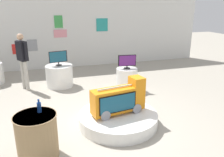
{
  "coord_description": "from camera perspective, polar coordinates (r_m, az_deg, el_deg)",
  "views": [
    {
      "loc": [
        -1.36,
        -4.4,
        2.58
      ],
      "look_at": [
        0.28,
        0.83,
        0.81
      ],
      "focal_mm": 36.51,
      "sensor_mm": 36.0,
      "label": 1
    }
  ],
  "objects": [
    {
      "name": "ground_plane",
      "position": [
        5.28,
        -0.2,
        -11.34
      ],
      "size": [
        30.0,
        30.0,
        0.0
      ],
      "primitive_type": "plane",
      "color": "#A8A091"
    },
    {
      "name": "bottle_on_side_table",
      "position": [
        4.14,
        -17.77,
        -6.82
      ],
      "size": [
        0.07,
        0.07,
        0.24
      ],
      "color": "navy",
      "rests_on": "side_table_round"
    },
    {
      "name": "main_display_pedestal",
      "position": [
        5.23,
        1.49,
        -10.0
      ],
      "size": [
        1.78,
        1.78,
        0.27
      ],
      "primitive_type": "cylinder",
      "color": "white",
      "rests_on": "ground"
    },
    {
      "name": "novelty_firetruck_tv",
      "position": [
        5.04,
        1.82,
        -5.36
      ],
      "size": [
        1.24,
        0.54,
        0.79
      ],
      "color": "gray",
      "rests_on": "main_display_pedestal"
    },
    {
      "name": "side_table_round",
      "position": [
        4.27,
        -18.25,
        -13.54
      ],
      "size": [
        0.73,
        0.73,
        0.81
      ],
      "color": "#9E7F56",
      "rests_on": "ground"
    },
    {
      "name": "tv_on_left_rear",
      "position": [
        7.55,
        -13.34,
        5.16
      ],
      "size": [
        0.58,
        0.21,
        0.48
      ],
      "color": "black",
      "rests_on": "display_pedestal_left_rear"
    },
    {
      "name": "tv_on_center_rear",
      "position": [
        7.01,
        3.81,
        4.35
      ],
      "size": [
        0.56,
        0.2,
        0.43
      ],
      "color": "black",
      "rests_on": "display_pedestal_center_rear"
    },
    {
      "name": "shopper_browsing_near_truck",
      "position": [
        7.58,
        -21.49,
        4.98
      ],
      "size": [
        0.37,
        0.49,
        1.77
      ],
      "color": "#B2ADA3",
      "rests_on": "ground"
    },
    {
      "name": "display_pedestal_left_rear",
      "position": [
        7.71,
        -13.0,
        0.67
      ],
      "size": [
        0.87,
        0.87,
        0.71
      ],
      "primitive_type": "cylinder",
      "color": "white",
      "rests_on": "ground"
    },
    {
      "name": "display_pedestal_center_rear",
      "position": [
        7.18,
        3.7,
        -0.2
      ],
      "size": [
        0.65,
        0.65,
        0.71
      ],
      "primitive_type": "cylinder",
      "color": "white",
      "rests_on": "ground"
    },
    {
      "name": "back_wall_display",
      "position": [
        9.94,
        -9.72,
        11.46
      ],
      "size": [
        11.73,
        0.13,
        3.0
      ],
      "color": "silver",
      "rests_on": "ground"
    }
  ]
}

